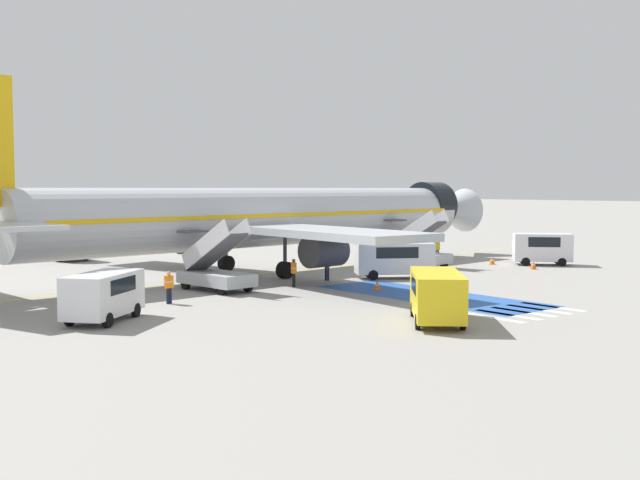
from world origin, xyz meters
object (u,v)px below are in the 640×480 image
(service_van_0, at_px, (103,293))
(ground_crew_0, at_px, (437,248))
(service_van_2, at_px, (437,293))
(ground_crew_3, at_px, (294,271))
(service_van_3, at_px, (542,246))
(ground_crew_1, at_px, (169,285))
(ground_crew_2, at_px, (327,264))
(boarding_stairs_forward, at_px, (417,253))
(traffic_cone_0, at_px, (492,261))
(fuel_tanker, at_px, (52,236))
(service_van_1, at_px, (394,257))
(airliner, at_px, (267,217))
(traffic_cone_2, at_px, (377,285))
(traffic_cone_1, at_px, (533,265))
(boarding_stairs_aft, at_px, (216,273))

(service_van_0, bearing_deg, ground_crew_0, 66.80)
(service_van_2, height_order, ground_crew_3, service_van_2)
(service_van_3, relative_size, ground_crew_3, 2.69)
(ground_crew_1, bearing_deg, ground_crew_2, 2.32)
(boarding_stairs_forward, height_order, ground_crew_2, boarding_stairs_forward)
(ground_crew_2, bearing_deg, traffic_cone_0, 68.23)
(service_van_2, xyz_separation_m, ground_crew_0, (20.78, 18.51, -0.25))
(service_van_2, xyz_separation_m, ground_crew_2, (5.86, 14.40, -0.26))
(fuel_tanker, height_order, service_van_1, fuel_tanker)
(airliner, height_order, traffic_cone_0, airliner)
(ground_crew_0, relative_size, traffic_cone_2, 3.49)
(traffic_cone_0, xyz_separation_m, traffic_cone_1, (-0.44, -3.99, -0.01))
(service_van_0, height_order, traffic_cone_2, service_van_0)
(service_van_0, xyz_separation_m, service_van_1, (21.05, 3.16, 0.08))
(airliner, relative_size, ground_crew_1, 28.75)
(ground_crew_3, relative_size, traffic_cone_0, 2.82)
(airliner, relative_size, traffic_cone_2, 90.60)
(service_van_2, xyz_separation_m, traffic_cone_0, (22.09, 14.10, -1.02))
(service_van_0, bearing_deg, fuel_tanker, 124.94)
(boarding_stairs_forward, xyz_separation_m, service_van_1, (-6.44, -4.03, 0.33))
(traffic_cone_2, bearing_deg, service_van_2, -119.90)
(airliner, height_order, traffic_cone_1, airliner)
(service_van_3, bearing_deg, boarding_stairs_aft, 130.15)
(fuel_tanker, bearing_deg, traffic_cone_0, -54.81)
(service_van_0, relative_size, traffic_cone_0, 7.66)
(airliner, height_order, ground_crew_3, airliner)
(fuel_tanker, relative_size, service_van_3, 2.23)
(fuel_tanker, relative_size, traffic_cone_2, 18.99)
(service_van_0, relative_size, ground_crew_3, 2.71)
(fuel_tanker, height_order, service_van_0, fuel_tanker)
(ground_crew_0, relative_size, ground_crew_2, 1.01)
(boarding_stairs_forward, relative_size, traffic_cone_2, 10.25)
(ground_crew_2, bearing_deg, boarding_stairs_forward, 81.18)
(boarding_stairs_aft, bearing_deg, service_van_1, -16.17)
(service_van_0, bearing_deg, boarding_stairs_aft, 82.07)
(service_van_3, relative_size, ground_crew_0, 2.44)
(boarding_stairs_forward, distance_m, ground_crew_3, 14.46)
(ground_crew_1, bearing_deg, airliner, 26.25)
(service_van_2, bearing_deg, boarding_stairs_forward, -91.88)
(service_van_3, bearing_deg, airliner, 113.43)
(service_van_0, bearing_deg, ground_crew_2, 67.25)
(service_van_2, height_order, ground_crew_2, service_van_2)
(boarding_stairs_forward, distance_m, service_van_1, 7.61)
(service_van_0, distance_m, traffic_cone_1, 32.67)
(ground_crew_3, distance_m, traffic_cone_0, 19.70)
(boarding_stairs_forward, bearing_deg, service_van_3, -37.30)
(airliner, height_order, service_van_1, airliner)
(service_van_1, height_order, ground_crew_2, service_van_1)
(ground_crew_3, height_order, traffic_cone_2, ground_crew_3)
(service_van_2, bearing_deg, boarding_stairs_aft, -39.55)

